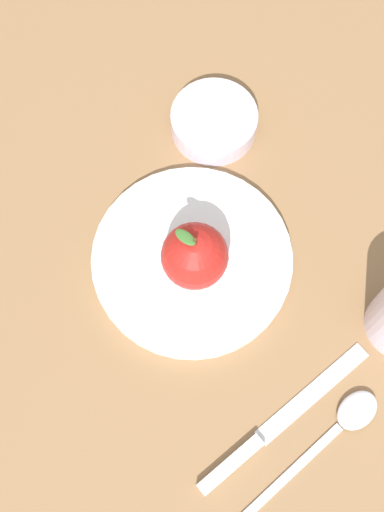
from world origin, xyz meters
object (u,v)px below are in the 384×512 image
(dinner_plate, at_px, (192,259))
(spoon, at_px, (341,425))
(apple, at_px, (195,256))
(side_bowl, at_px, (214,120))
(knife, at_px, (270,431))

(dinner_plate, height_order, spoon, dinner_plate)
(dinner_plate, distance_m, apple, 0.04)
(side_bowl, distance_m, knife, 0.36)
(apple, bearing_deg, side_bowl, -76.95)
(apple, bearing_deg, knife, 134.17)
(dinner_plate, bearing_deg, spoon, 150.85)
(dinner_plate, xyz_separation_m, side_bowl, (0.04, -0.17, 0.01))
(apple, height_order, spoon, apple)
(apple, bearing_deg, spoon, 152.15)
(apple, relative_size, knife, 0.41)
(apple, distance_m, knife, 0.20)
(knife, bearing_deg, spoon, -155.53)
(apple, relative_size, spoon, 0.48)
(dinner_plate, height_order, knife, dinner_plate)
(apple, distance_m, side_bowl, 0.19)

